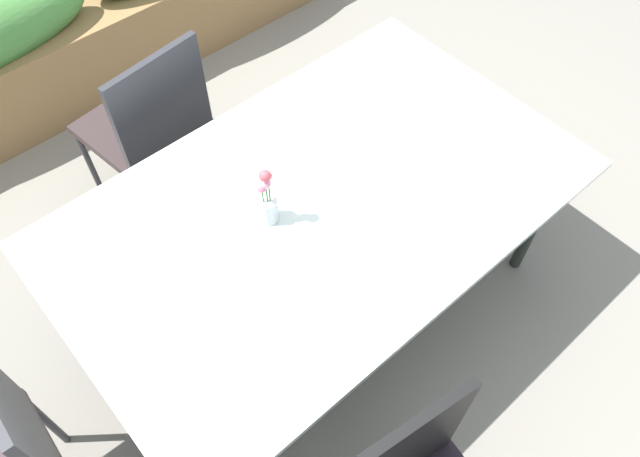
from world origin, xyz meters
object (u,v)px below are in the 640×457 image
Objects in this scene: dining_table at (320,209)px; planter_box at (97,24)px; flower_vase at (267,202)px; chair_far_side at (150,123)px.

planter_box is at bearing 87.76° from dining_table.
dining_table is 7.39× the size of flower_vase.
flower_vase is 0.08× the size of planter_box.
planter_box is at bearing 68.63° from chair_far_side.
flower_vase reaches higher than chair_far_side.
dining_table is 0.95m from chair_far_side.
chair_far_side is 1.05m from planter_box.
chair_far_side is at bearing 89.44° from flower_vase.
chair_far_side is (-0.18, 0.92, -0.14)m from dining_table.
planter_box is (0.25, 1.01, -0.17)m from chair_far_side.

